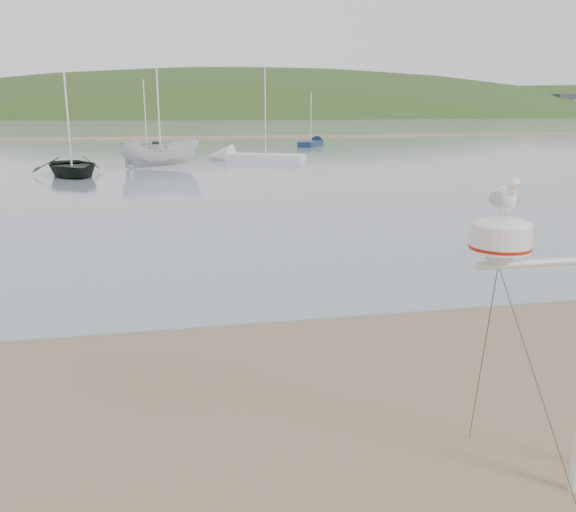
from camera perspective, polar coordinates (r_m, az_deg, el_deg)
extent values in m
plane|color=#7F6449|center=(7.45, -16.76, -18.02)|extent=(560.00, 560.00, 0.00)
cube|color=gray|center=(138.38, -12.48, 11.97)|extent=(560.00, 256.00, 0.04)
cube|color=#7F6449|center=(76.42, -12.68, 10.71)|extent=(560.00, 7.00, 0.07)
ellipsoid|color=#263A18|center=(245.86, -2.67, 7.83)|extent=(400.00, 180.00, 80.00)
ellipsoid|color=#263A18|center=(301.23, 24.97, 8.94)|extent=(300.00, 135.00, 56.00)
cube|color=white|center=(205.64, -22.80, 12.87)|extent=(8.40, 6.30, 8.00)
cube|color=white|center=(202.61, -15.38, 13.44)|extent=(8.40, 6.30, 8.00)
cube|color=white|center=(202.90, -7.82, 13.80)|extent=(8.40, 6.30, 8.00)
cube|color=white|center=(206.49, -0.39, 13.92)|extent=(8.40, 6.30, 8.00)
cube|color=white|center=(213.21, 6.68, 13.83)|extent=(8.40, 6.30, 8.00)
cube|color=white|center=(222.78, 13.22, 13.56)|extent=(8.40, 6.30, 8.00)
cube|color=white|center=(234.85, 19.14, 13.18)|extent=(8.40, 6.30, 8.00)
cube|color=white|center=(249.06, 24.41, 12.72)|extent=(8.40, 6.30, 8.00)
cylinder|color=silver|center=(6.07, 23.01, -0.54)|extent=(1.40, 0.08, 0.08)
cube|color=silver|center=(5.79, 19.15, -0.03)|extent=(0.17, 0.17, 0.10)
cylinder|color=silver|center=(5.75, 19.28, 1.58)|extent=(0.54, 0.54, 0.24)
cylinder|color=#A4160B|center=(5.77, 19.21, 0.80)|extent=(0.55, 0.55, 0.03)
ellipsoid|color=silver|center=(5.73, 19.37, 2.73)|extent=(0.54, 0.54, 0.15)
cylinder|color=tan|center=(5.70, 19.23, 3.84)|extent=(0.01, 0.01, 0.08)
cylinder|color=tan|center=(5.72, 19.69, 3.85)|extent=(0.01, 0.01, 0.08)
ellipsoid|color=white|center=(5.69, 19.56, 5.06)|extent=(0.18, 0.29, 0.21)
ellipsoid|color=#AEB2B7|center=(5.64, 18.92, 5.10)|extent=(0.06, 0.23, 0.14)
ellipsoid|color=#AEB2B7|center=(5.72, 20.31, 5.10)|extent=(0.06, 0.23, 0.14)
cone|color=white|center=(5.82, 18.78, 5.09)|extent=(0.10, 0.09, 0.10)
ellipsoid|color=white|center=(5.59, 20.20, 5.81)|extent=(0.09, 0.09, 0.13)
sphere|color=white|center=(5.56, 20.40, 6.37)|extent=(0.10, 0.10, 0.10)
cone|color=gold|center=(5.52, 20.69, 6.24)|extent=(0.02, 0.05, 0.02)
imported|color=black|center=(36.21, -19.85, 11.22)|extent=(3.93, 2.15, 5.29)
imported|color=silver|center=(39.27, -11.95, 11.65)|extent=(2.00, 1.95, 4.99)
cube|color=silver|center=(43.74, -2.11, 9.19)|extent=(5.71, 4.20, 0.50)
cone|color=silver|center=(45.00, -6.44, 9.24)|extent=(2.55, 2.48, 1.77)
cylinder|color=silver|center=(43.60, -2.14, 13.51)|extent=(0.08, 0.08, 6.09)
cube|color=black|center=(49.36, -13.04, 9.38)|extent=(2.85, 5.02, 0.50)
cone|color=black|center=(52.27, -12.01, 9.67)|extent=(1.95, 2.05, 1.53)
cylinder|color=silver|center=(49.23, -13.22, 12.72)|extent=(0.08, 0.08, 5.26)
cube|color=#142546|center=(60.01, 2.14, 10.46)|extent=(3.33, 4.23, 0.50)
cone|color=#142546|center=(62.54, 2.91, 10.59)|extent=(1.90, 1.94, 1.33)
cylinder|color=silver|center=(59.91, 2.17, 12.88)|extent=(0.08, 0.08, 4.57)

